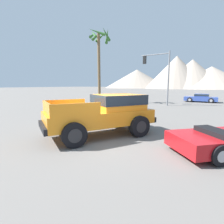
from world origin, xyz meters
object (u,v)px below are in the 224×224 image
at_px(orange_pickup_truck, 106,112).
at_px(traffic_light_main, 158,69).
at_px(parked_car_blue, 201,98).
at_px(palm_tree_short, 99,49).

height_order(orange_pickup_truck, traffic_light_main, traffic_light_main).
relative_size(parked_car_blue, traffic_light_main, 0.70).
bearing_deg(orange_pickup_truck, traffic_light_main, 128.22).
height_order(parked_car_blue, traffic_light_main, traffic_light_main).
bearing_deg(palm_tree_short, traffic_light_main, 14.79).
relative_size(orange_pickup_truck, parked_car_blue, 1.28).
relative_size(parked_car_blue, palm_tree_short, 0.46).
distance_m(parked_car_blue, palm_tree_short, 15.03).
xyz_separation_m(parked_car_blue, traffic_light_main, (-3.74, -6.71, 3.56)).
bearing_deg(orange_pickup_truck, palm_tree_short, 157.36).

